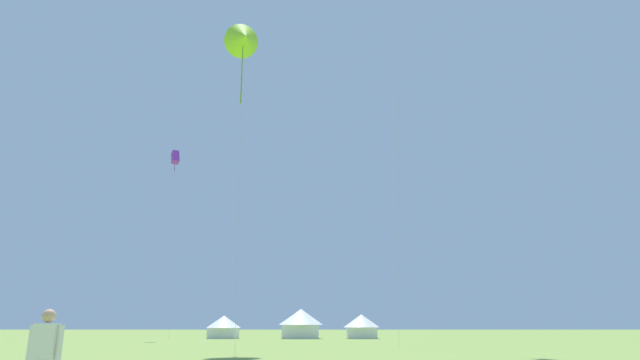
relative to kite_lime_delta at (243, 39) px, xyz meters
name	(u,v)px	position (x,y,z in m)	size (l,w,h in m)	color
kite_lime_delta	(243,39)	(0.00, 0.00, 0.00)	(3.45, 3.90, 24.03)	#99DB2D
kite_purple_box	(175,158)	(-11.63, 23.70, -1.79)	(2.02, 2.65, 21.54)	purple
festival_tent_right	(224,326)	(-5.81, 28.33, -20.97)	(4.01, 4.01, 2.60)	white
festival_tent_center	(301,322)	(3.23, 28.33, -20.56)	(5.16, 5.16, 3.36)	white
festival_tent_left	(361,325)	(10.32, 28.33, -20.90)	(4.21, 4.21, 2.73)	white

